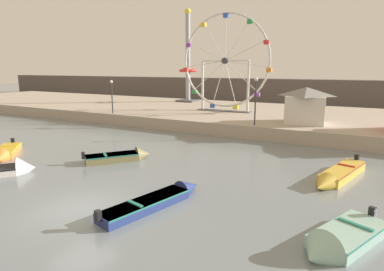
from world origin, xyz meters
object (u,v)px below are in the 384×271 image
Objects in this scene: carnival_booth_white_ticket at (306,105)px; promenade_lamp_near at (256,95)px; motorboat_orange_hull at (5,153)px; motorboat_white_red_stripe at (2,170)px; ferris_wheel_white_frame at (225,63)px; motorboat_navy_blue at (161,198)px; motorboat_mustard_yellow at (337,176)px; motorboat_seafoam at (337,242)px; promenade_lamp_far at (112,92)px; motorboat_olive_wood at (123,156)px; drop_tower_steel_tower at (188,66)px.

carnival_booth_white_ticket is 0.97× the size of promenade_lamp_near.
motorboat_white_red_stripe is (3.61, -2.44, -0.02)m from motorboat_orange_hull.
motorboat_navy_blue is at bearing -73.99° from ferris_wheel_white_frame.
motorboat_white_red_stripe is 1.07× the size of carnival_booth_white_ticket.
motorboat_white_red_stripe reaches higher than motorboat_mustard_yellow.
motorboat_seafoam is at bearing 19.73° from motorboat_mustard_yellow.
promenade_lamp_near is (-3.73, -3.25, 1.00)m from carnival_booth_white_ticket.
motorboat_orange_hull is 0.68× the size of motorboat_navy_blue.
promenade_lamp_far is (-10.28, -7.73, -3.17)m from ferris_wheel_white_frame.
ferris_wheel_white_frame is 2.75× the size of carnival_booth_white_ticket.
motorboat_olive_wood is at bearing -45.82° from promenade_lamp_far.
motorboat_orange_hull is at bearing 96.77° from motorboat_white_red_stripe.
motorboat_white_red_stripe reaches higher than motorboat_olive_wood.
ferris_wheel_white_frame is 3.03× the size of promenade_lamp_far.
motorboat_olive_wood reaches higher than motorboat_orange_hull.
ferris_wheel_white_frame is 10.17m from promenade_lamp_near.
motorboat_mustard_yellow is 1.63× the size of promenade_lamp_far.
motorboat_mustard_yellow reaches higher than motorboat_orange_hull.
carnival_booth_white_ticket is at bearing -32.55° from drop_tower_steel_tower.
motorboat_white_red_stripe is at bearing -69.03° from promenade_lamp_far.
ferris_wheel_white_frame is at bearing 40.16° from motorboat_olive_wood.
motorboat_mustard_yellow is (-0.60, 7.50, 0.04)m from motorboat_seafoam.
promenade_lamp_near reaches higher than promenade_lamp_far.
motorboat_orange_hull is at bearing -71.22° from motorboat_seafoam.
promenade_lamp_near is at bearing -45.15° from drop_tower_steel_tower.
ferris_wheel_white_frame is at bearing -125.74° from motorboat_seafoam.
motorboat_white_red_stripe is 33.38m from drop_tower_steel_tower.
motorboat_olive_wood is 17.42m from carnival_booth_white_ticket.
motorboat_seafoam is 18.11m from motorboat_white_red_stripe.
motorboat_olive_wood reaches higher than motorboat_navy_blue.
motorboat_olive_wood is at bearing 67.11° from motorboat_navy_blue.
promenade_lamp_near is 1.14× the size of promenade_lamp_far.
promenade_lamp_far is (-17.03, 15.77, 3.36)m from motorboat_navy_blue.
motorboat_navy_blue is at bearing 38.87° from motorboat_orange_hull.
promenade_lamp_far reaches higher than motorboat_mustard_yellow.
motorboat_orange_hull is 24.19m from ferris_wheel_white_frame.
motorboat_seafoam reaches higher than motorboat_navy_blue.
drop_tower_steel_tower reaches higher than carnival_booth_white_ticket.
ferris_wheel_white_frame reaches higher than motorboat_orange_hull.
motorboat_orange_hull is 14.28m from motorboat_navy_blue.
motorboat_orange_hull is at bearing 98.22° from motorboat_navy_blue.
motorboat_navy_blue is (10.60, 1.00, -0.00)m from motorboat_white_red_stripe.
motorboat_mustard_yellow reaches higher than motorboat_olive_wood.
motorboat_seafoam is 1.08× the size of promenade_lamp_near.
motorboat_mustard_yellow is 33.84m from drop_tower_steel_tower.
promenade_lamp_near reaches higher than motorboat_olive_wood.
motorboat_white_red_stripe is at bearing -120.52° from promenade_lamp_near.
ferris_wheel_white_frame is 12.11m from drop_tower_steel_tower.
motorboat_mustard_yellow is 12.81m from carnival_booth_white_ticket.
motorboat_navy_blue is at bearing -42.81° from promenade_lamp_far.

